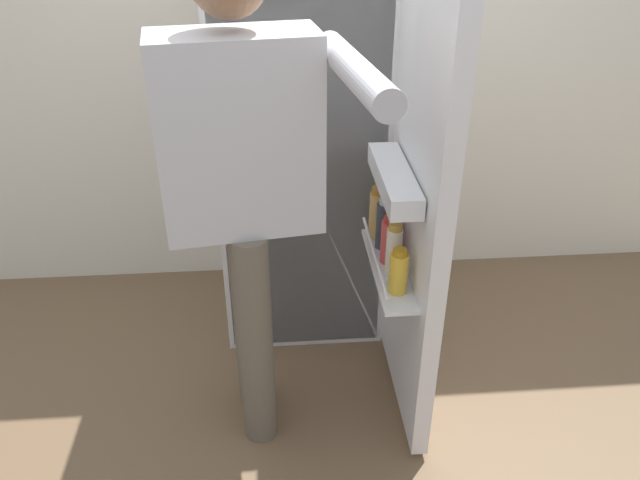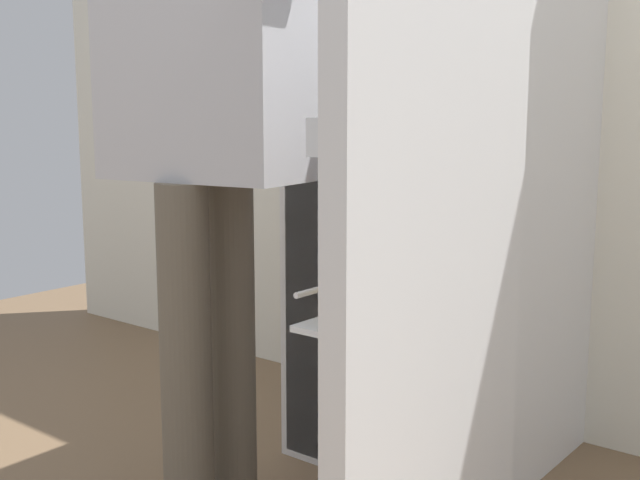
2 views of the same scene
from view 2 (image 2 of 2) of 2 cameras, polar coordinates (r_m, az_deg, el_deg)
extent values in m
cube|color=silver|center=(2.63, 13.07, 13.53)|extent=(4.40, 0.10, 2.42)
cube|color=white|center=(2.30, 8.71, 4.32)|extent=(0.67, 0.64, 1.62)
cube|color=white|center=(2.04, 4.26, 3.77)|extent=(0.63, 0.01, 1.58)
cube|color=white|center=(2.07, 5.03, 7.29)|extent=(0.59, 0.09, 0.01)
cube|color=white|center=(1.56, 8.36, 2.16)|extent=(0.06, 0.66, 1.57)
cube|color=white|center=(1.64, 5.56, -4.70)|extent=(0.12, 0.54, 0.01)
cylinder|color=silver|center=(1.66, 4.09, -2.39)|extent=(0.01, 0.52, 0.01)
cube|color=white|center=(1.60, 5.75, 7.50)|extent=(0.10, 0.46, 0.07)
cylinder|color=gold|center=(1.50, 2.57, -2.96)|extent=(0.06, 0.06, 0.14)
cylinder|color=#BC8419|center=(1.49, 2.59, 0.11)|extent=(0.05, 0.05, 0.02)
cylinder|color=#EDE5CC|center=(1.58, 4.73, -1.73)|extent=(0.05, 0.05, 0.18)
cylinder|color=#B78933|center=(1.56, 4.78, 1.95)|extent=(0.05, 0.05, 0.03)
cylinder|color=#333842|center=(1.73, 8.14, -0.79)|extent=(0.06, 0.06, 0.18)
cylinder|color=silver|center=(1.72, 8.21, 2.42)|extent=(0.04, 0.04, 0.02)
cylinder|color=tan|center=(1.80, 9.17, -0.35)|extent=(0.07, 0.07, 0.18)
cylinder|color=#996623|center=(1.79, 9.26, 2.90)|extent=(0.06, 0.06, 0.02)
cylinder|color=#DB4C47|center=(1.65, 6.52, -1.60)|extent=(0.06, 0.06, 0.16)
cylinder|color=#B22D28|center=(1.64, 6.58, 1.52)|extent=(0.05, 0.05, 0.02)
cylinder|color=gold|center=(2.15, 1.96, 8.81)|extent=(0.08, 0.08, 0.09)
cylinder|color=#665B4C|center=(2.01, -6.37, -7.63)|extent=(0.12, 0.12, 0.85)
cylinder|color=#665B4C|center=(1.88, -9.56, -8.89)|extent=(0.12, 0.12, 0.85)
cube|color=silver|center=(1.86, -8.41, 13.52)|extent=(0.51, 0.28, 0.60)
cylinder|color=silver|center=(2.05, -4.09, 12.56)|extent=(0.08, 0.08, 0.56)
camera|label=1|loc=(1.58, -78.56, 33.64)|focal=35.21mm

